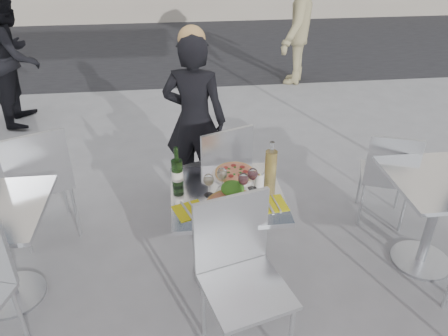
{
  "coord_description": "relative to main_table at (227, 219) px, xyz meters",
  "views": [
    {
      "loc": [
        -0.29,
        -2.33,
        2.33
      ],
      "look_at": [
        0.0,
        0.15,
        0.85
      ],
      "focal_mm": 35.0,
      "sensor_mm": 36.0,
      "label": 1
    }
  ],
  "objects": [
    {
      "name": "pedestrian_b",
      "position": [
        1.52,
        4.11,
        0.37
      ],
      "size": [
        1.1,
        1.34,
        1.81
      ],
      "primitive_type": "imported",
      "rotation": [
        0.0,
        0.0,
        4.28
      ],
      "color": "#968B61",
      "rests_on": "ground"
    },
    {
      "name": "wineglass_red_b",
      "position": [
        0.17,
        0.03,
        0.32
      ],
      "size": [
        0.07,
        0.07,
        0.16
      ],
      "color": "white",
      "rests_on": "main_table"
    },
    {
      "name": "carafe",
      "position": [
        0.31,
        0.12,
        0.33
      ],
      "size": [
        0.08,
        0.08,
        0.29
      ],
      "color": "tan",
      "rests_on": "main_table"
    },
    {
      "name": "chair_near",
      "position": [
        0.01,
        -0.51,
        0.05
      ],
      "size": [
        0.56,
        0.57,
        0.99
      ],
      "rotation": [
        0.0,
        0.0,
        0.27
      ],
      "color": "silver",
      "rests_on": "ground"
    },
    {
      "name": "side_chair_rfar",
      "position": [
        1.37,
        0.51,
        -0.03
      ],
      "size": [
        0.51,
        0.51,
        0.86
      ],
      "rotation": [
        0.0,
        0.0,
        2.79
      ],
      "color": "silver",
      "rests_on": "ground"
    },
    {
      "name": "pizza_far",
      "position": [
        0.08,
        0.21,
        0.23
      ],
      "size": [
        0.31,
        0.31,
        0.03
      ],
      "color": "white",
      "rests_on": "main_table"
    },
    {
      "name": "side_table_right",
      "position": [
        1.5,
        0.0,
        0.0
      ],
      "size": [
        0.72,
        0.72,
        0.75
      ],
      "color": "#B7BABF",
      "rests_on": "ground"
    },
    {
      "name": "salad_plate",
      "position": [
        0.04,
        -0.02,
        0.25
      ],
      "size": [
        0.22,
        0.22,
        0.09
      ],
      "color": "white",
      "rests_on": "main_table"
    },
    {
      "name": "chair_far",
      "position": [
        0.03,
        0.63,
        0.02
      ],
      "size": [
        0.56,
        0.57,
        0.94
      ],
      "rotation": [
        0.0,
        0.0,
        3.51
      ],
      "color": "silver",
      "rests_on": "ground"
    },
    {
      "name": "pizza_near",
      "position": [
        0.02,
        -0.15,
        0.22
      ],
      "size": [
        0.34,
        0.34,
        0.02
      ],
      "color": "tan",
      "rests_on": "main_table"
    },
    {
      "name": "wineglass_white_b",
      "position": [
        -0.02,
        0.06,
        0.32
      ],
      "size": [
        0.07,
        0.07,
        0.16
      ],
      "color": "white",
      "rests_on": "main_table"
    },
    {
      "name": "street_asphalt",
      "position": [
        0.0,
        6.5,
        -0.54
      ],
      "size": [
        24.0,
        5.0,
        0.0
      ],
      "primitive_type": "cube",
      "color": "black",
      "rests_on": "ground"
    },
    {
      "name": "side_chair_lfar",
      "position": [
        -1.35,
        0.62,
        0.05
      ],
      "size": [
        0.6,
        0.61,
        0.99
      ],
      "rotation": [
        0.0,
        0.0,
        3.57
      ],
      "color": "silver",
      "rests_on": "ground"
    },
    {
      "name": "pedestrian_a",
      "position": [
        -2.19,
        3.09,
        0.28
      ],
      "size": [
        0.64,
        0.81,
        1.64
      ],
      "primitive_type": "imported",
      "rotation": [
        0.0,
        0.0,
        1.6
      ],
      "color": "black",
      "rests_on": "ground"
    },
    {
      "name": "napkin_left",
      "position": [
        -0.25,
        -0.17,
        0.21
      ],
      "size": [
        0.23,
        0.23,
        0.01
      ],
      "rotation": [
        0.0,
        0.0,
        0.34
      ],
      "color": "yellow",
      "rests_on": "main_table"
    },
    {
      "name": "ground",
      "position": [
        0.0,
        0.0,
        -0.54
      ],
      "size": [
        80.0,
        80.0,
        0.0
      ],
      "primitive_type": "plane",
      "color": "slate"
    },
    {
      "name": "napkin_right",
      "position": [
        0.26,
        -0.16,
        0.21
      ],
      "size": [
        0.2,
        0.2,
        0.01
      ],
      "rotation": [
        0.0,
        0.0,
        0.11
      ],
      "color": "yellow",
      "rests_on": "main_table"
    },
    {
      "name": "wineglass_red_a",
      "position": [
        0.1,
        -0.02,
        0.32
      ],
      "size": [
        0.07,
        0.07,
        0.16
      ],
      "color": "white",
      "rests_on": "main_table"
    },
    {
      "name": "main_table",
      "position": [
        0.0,
        0.0,
        0.0
      ],
      "size": [
        0.72,
        0.72,
        0.75
      ],
      "color": "#B7BABF",
      "rests_on": "ground"
    },
    {
      "name": "wineglass_white_a",
      "position": [
        -0.12,
        -0.01,
        0.32
      ],
      "size": [
        0.07,
        0.07,
        0.16
      ],
      "color": "white",
      "rests_on": "main_table"
    },
    {
      "name": "woman_diner",
      "position": [
        -0.14,
        1.13,
        0.22
      ],
      "size": [
        0.63,
        0.5,
        1.52
      ],
      "primitive_type": "imported",
      "rotation": [
        0.0,
        0.0,
        2.86
      ],
      "color": "black",
      "rests_on": "ground"
    },
    {
      "name": "wine_bottle",
      "position": [
        -0.31,
        0.11,
        0.32
      ],
      "size": [
        0.07,
        0.08,
        0.29
      ],
      "color": "#274E1D",
      "rests_on": "main_table"
    },
    {
      "name": "sugar_shaker",
      "position": [
        0.23,
        0.07,
        0.26
      ],
      "size": [
        0.06,
        0.06,
        0.11
      ],
      "color": "white",
      "rests_on": "main_table"
    }
  ]
}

